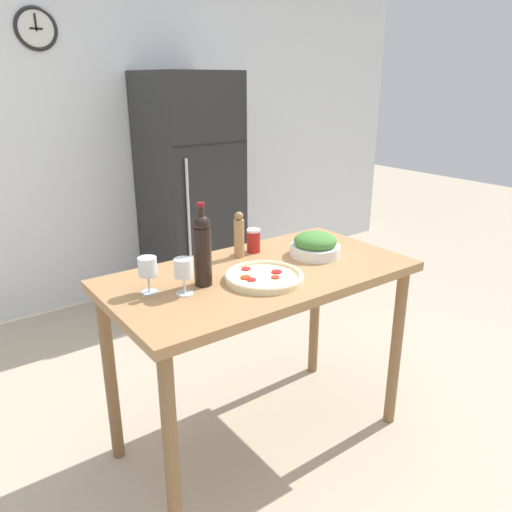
# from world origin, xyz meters

# --- Properties ---
(ground_plane) EXTENTS (14.00, 14.00, 0.00)m
(ground_plane) POSITION_xyz_m (0.00, 0.00, 0.00)
(ground_plane) COLOR #BCAD93
(wall_back) EXTENTS (6.40, 0.08, 2.60)m
(wall_back) POSITION_xyz_m (-0.00, 2.16, 1.30)
(wall_back) COLOR silver
(wall_back) RESTS_ON ground_plane
(refrigerator) EXTENTS (0.62, 0.72, 1.75)m
(refrigerator) POSITION_xyz_m (0.62, 1.77, 0.88)
(refrigerator) COLOR black
(refrigerator) RESTS_ON ground_plane
(prep_counter) EXTENTS (1.36, 0.71, 0.89)m
(prep_counter) POSITION_xyz_m (0.00, 0.00, 0.78)
(prep_counter) COLOR #A87A4C
(prep_counter) RESTS_ON ground_plane
(wine_bottle) EXTENTS (0.07, 0.07, 0.35)m
(wine_bottle) POSITION_xyz_m (-0.28, 0.02, 1.05)
(wine_bottle) COLOR black
(wine_bottle) RESTS_ON prep_counter
(wine_glass_near) EXTENTS (0.07, 0.07, 0.15)m
(wine_glass_near) POSITION_xyz_m (-0.39, -0.02, 0.99)
(wine_glass_near) COLOR silver
(wine_glass_near) RESTS_ON prep_counter
(wine_glass_far) EXTENTS (0.07, 0.07, 0.15)m
(wine_glass_far) POSITION_xyz_m (-0.50, 0.07, 1.00)
(wine_glass_far) COLOR silver
(wine_glass_far) RESTS_ON prep_counter
(pepper_mill) EXTENTS (0.05, 0.05, 0.22)m
(pepper_mill) POSITION_xyz_m (0.03, 0.21, 1.00)
(pepper_mill) COLOR #AD7F51
(pepper_mill) RESTS_ON prep_counter
(salad_bowl) EXTENTS (0.24, 0.24, 0.12)m
(salad_bowl) POSITION_xyz_m (0.33, 0.01, 0.94)
(salad_bowl) COLOR white
(salad_bowl) RESTS_ON prep_counter
(homemade_pizza) EXTENTS (0.34, 0.34, 0.03)m
(homemade_pizza) POSITION_xyz_m (-0.05, -0.09, 0.91)
(homemade_pizza) COLOR beige
(homemade_pizza) RESTS_ON prep_counter
(salt_canister) EXTENTS (0.07, 0.07, 0.12)m
(salt_canister) POSITION_xyz_m (0.13, 0.23, 0.95)
(salt_canister) COLOR #B2231E
(salt_canister) RESTS_ON prep_counter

